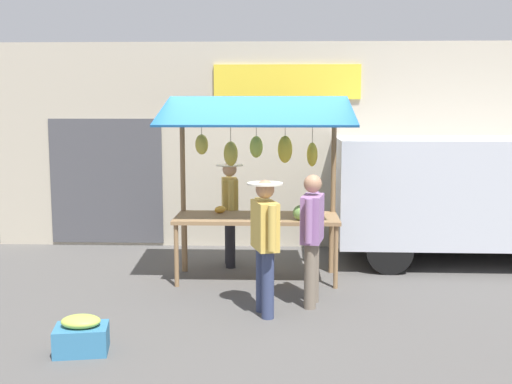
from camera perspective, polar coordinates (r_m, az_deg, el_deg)
name	(u,v)px	position (r m, az deg, el deg)	size (l,w,h in m)	color
ground_plane	(257,279)	(8.78, 0.07, -7.85)	(40.00, 40.00, 0.00)	#514F4C
street_backdrop	(259,146)	(10.67, 0.24, 4.19)	(9.00, 0.30, 3.40)	#B2A893
market_stall	(257,166)	(8.53, 0.12, 2.33)	(2.50, 1.46, 2.50)	olive
vendor_with_sunhat	(230,206)	(9.34, -2.37, -1.25)	(0.40, 0.67, 1.55)	#232328
shopper_in_grey_tee	(265,237)	(7.12, 0.81, -4.06)	(0.40, 0.65, 1.55)	navy
shopper_in_striped_shirt	(312,231)	(7.49, 5.07, -3.53)	(0.31, 0.67, 1.57)	#726656
parked_van	(471,188)	(10.14, 18.77, 0.32)	(4.42, 1.90, 1.88)	silver
produce_crate_near	(81,336)	(6.47, -15.42, -12.34)	(0.56, 0.45, 0.37)	teal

